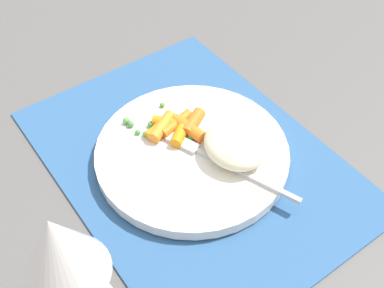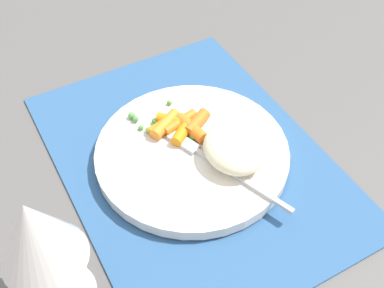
% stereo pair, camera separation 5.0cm
% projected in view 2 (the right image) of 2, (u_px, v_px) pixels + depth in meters
% --- Properties ---
extents(ground_plane, '(2.40, 2.40, 0.00)m').
position_uv_depth(ground_plane, '(192.00, 160.00, 0.65)').
color(ground_plane, '#565451').
extents(placemat, '(0.45, 0.32, 0.01)m').
position_uv_depth(placemat, '(192.00, 159.00, 0.65)').
color(placemat, '#2D5684').
rests_on(placemat, ground_plane).
extents(plate, '(0.25, 0.25, 0.02)m').
position_uv_depth(plate, '(192.00, 153.00, 0.64)').
color(plate, silver).
rests_on(plate, placemat).
extents(rice_mound, '(0.09, 0.07, 0.04)m').
position_uv_depth(rice_mound, '(234.00, 149.00, 0.61)').
color(rice_mound, beige).
rests_on(rice_mound, plate).
extents(carrot_portion, '(0.07, 0.09, 0.02)m').
position_uv_depth(carrot_portion, '(180.00, 125.00, 0.65)').
color(carrot_portion, orange).
rests_on(carrot_portion, plate).
extents(pea_scatter, '(0.08, 0.10, 0.01)m').
position_uv_depth(pea_scatter, '(166.00, 123.00, 0.66)').
color(pea_scatter, '#599136').
rests_on(pea_scatter, plate).
extents(fork, '(0.18, 0.08, 0.01)m').
position_uv_depth(fork, '(215.00, 162.00, 0.62)').
color(fork, silver).
rests_on(fork, plate).
extents(wine_glass, '(0.08, 0.08, 0.16)m').
position_uv_depth(wine_glass, '(36.00, 236.00, 0.44)').
color(wine_glass, silver).
rests_on(wine_glass, ground_plane).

